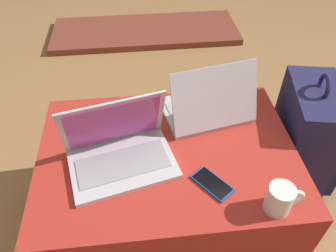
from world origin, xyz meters
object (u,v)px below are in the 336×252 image
object	(u,v)px
laptop_near	(119,150)
cell_phone	(212,183)
laptop_far	(208,106)
backpack	(305,140)
coffee_mug	(281,199)

from	to	relation	value
laptop_near	cell_phone	xyz separation A→B (m)	(0.29, -0.14, -0.04)
laptop_near	cell_phone	world-z (taller)	laptop_near
laptop_near	laptop_far	bearing A→B (deg)	16.10
cell_phone	backpack	bearing A→B (deg)	174.16
laptop_near	laptop_far	size ratio (longest dim) A/B	1.07
cell_phone	coffee_mug	bearing A→B (deg)	112.28
laptop_near	backpack	size ratio (longest dim) A/B	0.68
laptop_far	coffee_mug	size ratio (longest dim) A/B	3.14
laptop_far	cell_phone	size ratio (longest dim) A/B	2.50
backpack	laptop_near	bearing A→B (deg)	112.31
cell_phone	laptop_far	bearing A→B (deg)	-135.37
cell_phone	laptop_near	bearing A→B (deg)	-62.24
laptop_near	coffee_mug	world-z (taller)	laptop_near
laptop_near	cell_phone	bearing A→B (deg)	-38.39
laptop_near	coffee_mug	xyz separation A→B (m)	(0.46, -0.24, -0.00)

